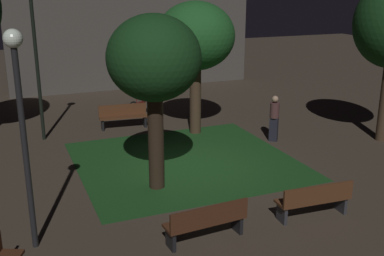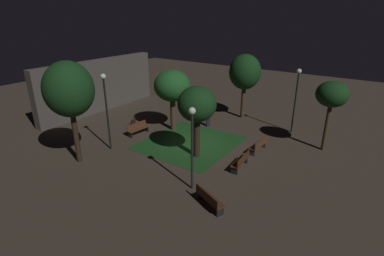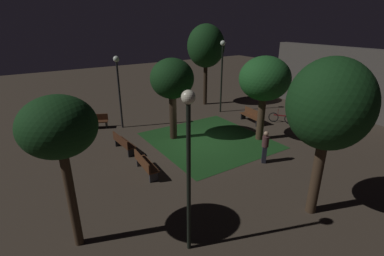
% 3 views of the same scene
% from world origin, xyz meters
% --- Properties ---
extents(ground_plane, '(60.00, 60.00, 0.00)m').
position_xyz_m(ground_plane, '(0.00, 0.00, 0.00)').
color(ground_plane, '#3D3328').
extents(grass_lawn, '(6.47, 6.10, 0.01)m').
position_xyz_m(grass_lawn, '(-0.05, 0.63, 0.01)').
color(grass_lawn, '#194219').
rests_on(grass_lawn, ground).
extents(bench_by_lamp, '(1.83, 0.60, 0.88)m').
position_xyz_m(bench_by_lamp, '(-1.37, -3.97, 0.48)').
color(bench_by_lamp, '#422314').
rests_on(bench_by_lamp, ground).
extents(bench_lawn_edge, '(1.82, 0.58, 0.88)m').
position_xyz_m(bench_lawn_edge, '(1.37, -3.97, 0.48)').
color(bench_lawn_edge, '#512D19').
rests_on(bench_lawn_edge, ground).
extents(bench_near_trees, '(1.84, 0.66, 0.88)m').
position_xyz_m(bench_near_trees, '(-0.92, 4.80, 0.48)').
color(bench_near_trees, '#512D19').
rests_on(bench_near_trees, ground).
extents(tree_near_wall, '(2.38, 2.38, 4.58)m').
position_xyz_m(tree_near_wall, '(-1.47, -0.90, 3.41)').
color(tree_near_wall, '#2D2116').
rests_on(tree_near_wall, ground).
extents(tree_back_right, '(2.75, 2.75, 4.71)m').
position_xyz_m(tree_back_right, '(1.36, 3.18, 3.46)').
color(tree_back_right, '#423021').
rests_on(tree_back_right, ground).
extents(lamp_post_plaza_east, '(0.36, 0.36, 4.48)m').
position_xyz_m(lamp_post_plaza_east, '(-4.76, -2.79, 3.05)').
color(lamp_post_plaza_east, black).
rests_on(lamp_post_plaza_east, ground).
extents(lamp_post_plaza_west, '(0.36, 0.36, 5.13)m').
position_xyz_m(lamp_post_plaza_west, '(-3.87, 4.49, 3.43)').
color(lamp_post_plaza_west, black).
rests_on(lamp_post_plaza_west, ground).
extents(bicycle, '(1.42, 1.01, 0.93)m').
position_xyz_m(bicycle, '(0.23, 6.39, 0.34)').
color(bicycle, black).
rests_on(bicycle, ground).
extents(pedestrian, '(0.34, 0.34, 1.61)m').
position_xyz_m(pedestrian, '(3.51, 1.27, 0.85)').
color(pedestrian, black).
rests_on(pedestrian, ground).
extents(building_wall_backdrop, '(12.59, 0.80, 4.68)m').
position_xyz_m(building_wall_backdrop, '(1.52, 11.81, 2.34)').
color(building_wall_backdrop, '#4C4742').
rests_on(building_wall_backdrop, ground).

